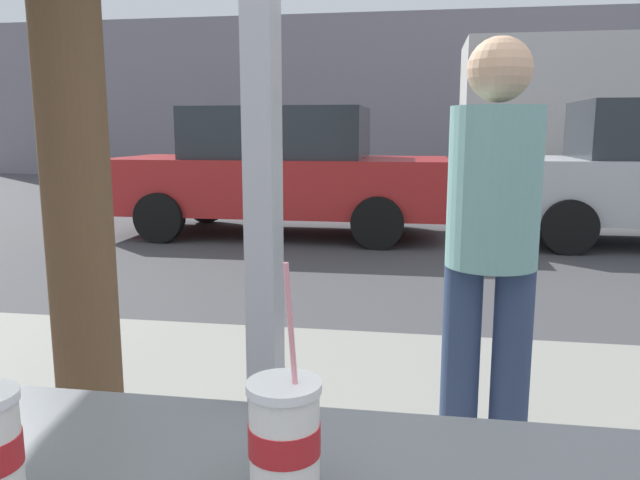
# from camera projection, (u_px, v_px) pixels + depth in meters

# --- Properties ---
(ground_plane) EXTENTS (60.00, 60.00, 0.00)m
(ground_plane) POSITION_uv_depth(u_px,v_px,m) (401.00, 229.00, 8.98)
(ground_plane) COLOR #424244
(sidewalk_strip) EXTENTS (16.00, 2.80, 0.10)m
(sidewalk_strip) POSITION_uv_depth(u_px,v_px,m) (353.00, 443.00, 2.75)
(sidewalk_strip) COLOR gray
(sidewalk_strip) RESTS_ON ground
(building_facade_far) EXTENTS (28.00, 1.20, 4.75)m
(building_facade_far) POSITION_uv_depth(u_px,v_px,m) (414.00, 97.00, 18.45)
(building_facade_far) COLOR gray
(building_facade_far) RESTS_ON ground
(soda_cup_right) EXTENTS (0.10, 0.10, 0.31)m
(soda_cup_right) POSITION_uv_depth(u_px,v_px,m) (284.00, 437.00, 0.79)
(soda_cup_right) COLOR white
(soda_cup_right) RESTS_ON window_counter
(parked_car_red) EXTENTS (4.48, 1.97, 1.72)m
(parked_car_red) POSITION_uv_depth(u_px,v_px,m) (280.00, 171.00, 8.44)
(parked_car_red) COLOR red
(parked_car_red) RESTS_ON ground
(pedestrian) EXTENTS (0.32, 0.32, 1.63)m
(pedestrian) POSITION_uv_depth(u_px,v_px,m) (491.00, 240.00, 2.19)
(pedestrian) COLOR navy
(pedestrian) RESTS_ON sidewalk_strip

